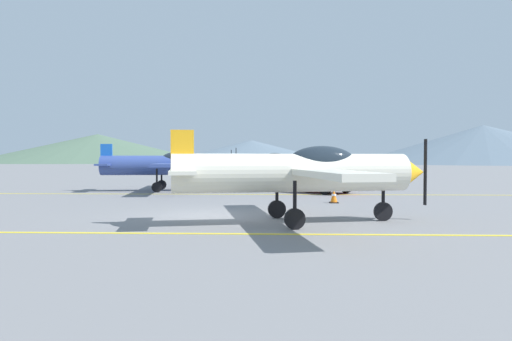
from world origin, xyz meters
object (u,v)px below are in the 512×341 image
(airplane_near, at_px, (302,171))
(car_sedan, at_px, (315,177))
(airplane_far, at_px, (283,163))
(traffic_cone_front, at_px, (334,196))
(airplane_mid, at_px, (168,165))

(airplane_near, relative_size, car_sedan, 2.07)
(airplane_far, bearing_deg, traffic_cone_front, -83.00)
(traffic_cone_front, bearing_deg, airplane_near, -106.76)
(airplane_near, distance_m, airplane_mid, 14.01)
(airplane_near, height_order, traffic_cone_front, airplane_near)
(airplane_near, relative_size, airplane_far, 1.00)
(airplane_mid, xyz_separation_m, traffic_cone_front, (8.58, -6.47, -1.22))
(car_sedan, bearing_deg, airplane_far, 99.72)
(airplane_near, bearing_deg, airplane_far, 90.22)
(car_sedan, bearing_deg, traffic_cone_front, -87.34)
(airplane_far, xyz_separation_m, car_sedan, (1.54, -9.01, -0.67))
(airplane_mid, xyz_separation_m, car_sedan, (8.32, -0.73, -0.67))
(airplane_mid, relative_size, airplane_far, 1.00)
(airplane_mid, bearing_deg, airplane_far, 50.72)
(airplane_mid, height_order, airplane_far, same)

